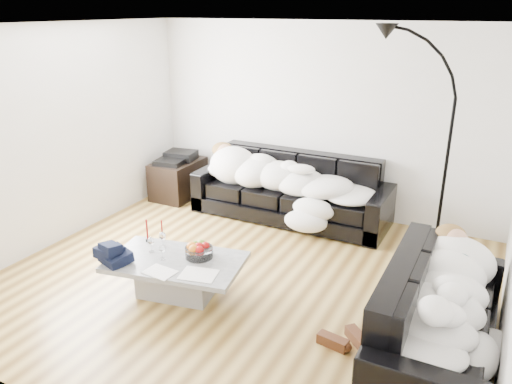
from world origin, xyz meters
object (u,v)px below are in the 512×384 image
at_px(sleeper_back, 289,174).
at_px(candle_left, 147,231).
at_px(wine_glass_a, 163,240).
at_px(av_cabinet, 178,179).
at_px(shoes, 344,339).
at_px(sofa_right, 440,314).
at_px(sofa_back, 291,188).
at_px(floor_lamp, 446,164).
at_px(coffee_table, 177,277).
at_px(sleeper_right, 444,290).
at_px(candle_right, 162,230).
at_px(stereo, 177,157).
at_px(wine_glass_b, 151,245).
at_px(fruit_bowl, 199,249).
at_px(wine_glass_c, 162,252).

bearing_deg(sleeper_back, candle_left, -109.67).
height_order(wine_glass_a, av_cabinet, av_cabinet).
bearing_deg(shoes, sofa_right, 36.78).
bearing_deg(sofa_back, floor_lamp, -8.35).
height_order(coffee_table, wine_glass_a, wine_glass_a).
bearing_deg(sleeper_right, shoes, 105.99).
bearing_deg(coffee_table, candle_right, 141.48).
bearing_deg(stereo, av_cabinet, -98.87).
xyz_separation_m(shoes, av_cabinet, (-3.39, 2.33, 0.23)).
bearing_deg(sleeper_right, floor_lamp, 8.72).
distance_m(wine_glass_b, av_cabinet, 2.64).
bearing_deg(sofa_right, shoes, 105.99).
height_order(sofa_back, shoes, sofa_back).
distance_m(sofa_right, fruit_bowl, 2.31).
distance_m(stereo, floor_lamp, 3.87).
bearing_deg(wine_glass_a, sofa_back, 76.80).
xyz_separation_m(sofa_right, av_cabinet, (-4.11, 2.13, -0.12)).
bearing_deg(coffee_table, floor_lamp, 42.89).
distance_m(coffee_table, wine_glass_b, 0.42).
xyz_separation_m(coffee_table, av_cabinet, (-1.63, 2.32, 0.09)).
bearing_deg(wine_glass_c, wine_glass_a, 125.67).
xyz_separation_m(av_cabinet, floor_lamp, (3.83, -0.27, 0.86)).
distance_m(wine_glass_a, candle_right, 0.21).
bearing_deg(fruit_bowl, sofa_right, 0.87).
bearing_deg(floor_lamp, fruit_bowl, -144.03).
bearing_deg(floor_lamp, sleeper_right, -88.33).
height_order(coffee_table, candle_right, candle_right).
bearing_deg(shoes, sofa_back, 143.94).
bearing_deg(wine_glass_a, wine_glass_b, -107.49).
bearing_deg(sofa_right, sofa_back, 46.43).
relative_size(sofa_right, shoes, 4.32).
distance_m(coffee_table, candle_right, 0.60).
relative_size(coffee_table, candle_left, 5.28).
distance_m(candle_right, stereo, 2.34).
xyz_separation_m(sleeper_back, wine_glass_c, (-0.36, -2.34, -0.18)).
distance_m(wine_glass_c, candle_left, 0.47).
bearing_deg(wine_glass_c, shoes, 1.10).
bearing_deg(candle_right, candle_left, -131.29).
relative_size(coffee_table, shoes, 2.85).
bearing_deg(fruit_bowl, candle_right, 163.92).
height_order(sofa_back, fruit_bowl, sofa_back).
bearing_deg(stereo, floor_lamp, -12.91).
distance_m(sofa_right, candle_left, 3.00).
relative_size(sofa_right, av_cabinet, 2.44).
bearing_deg(sofa_back, wine_glass_a, -103.20).
bearing_deg(wine_glass_b, wine_glass_c, -21.54).
xyz_separation_m(av_cabinet, stereo, (0.00, 0.00, 0.35)).
xyz_separation_m(coffee_table, floor_lamp, (2.20, 2.05, 0.94)).
height_order(coffee_table, wine_glass_b, wine_glass_b).
distance_m(candle_left, stereo, 2.39).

